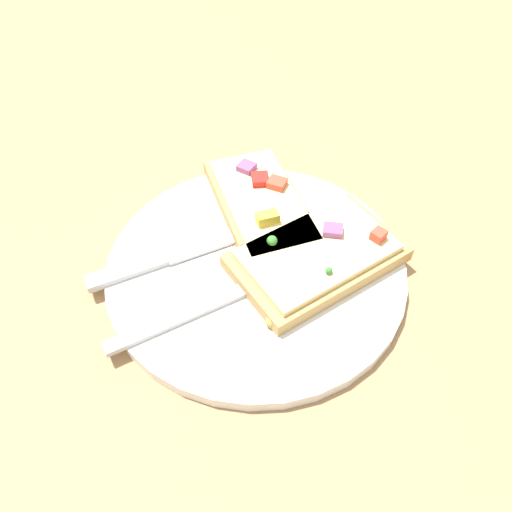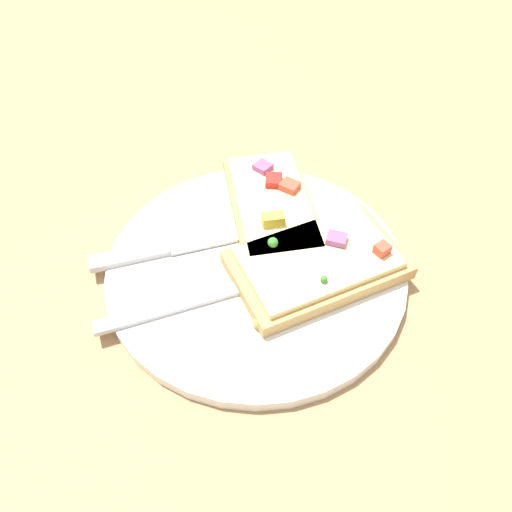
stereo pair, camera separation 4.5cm
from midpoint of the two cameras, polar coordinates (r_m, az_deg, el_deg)
name	(u,v)px [view 1 (the left image)]	position (r m, az deg, el deg)	size (l,w,h in m)	color
ground_plane	(256,271)	(0.47, -2.76, -1.94)	(4.00, 4.00, 0.00)	#9E7A51
plate	(256,267)	(0.46, -2.78, -1.47)	(0.27, 0.27, 0.01)	white
fork	(236,293)	(0.43, -5.25, -4.43)	(0.05, 0.21, 0.01)	#B7B7BC
knife	(174,255)	(0.47, -12.04, -0.04)	(0.04, 0.19, 0.01)	#B7B7BC
pizza_slice_main	(317,256)	(0.45, 4.21, -0.11)	(0.12, 0.17, 0.03)	tan
pizza_slice_corner	(262,205)	(0.50, -1.91, 5.75)	(0.16, 0.08, 0.03)	tan
crumb_scatter	(269,288)	(0.43, -1.50, -3.83)	(0.08, 0.04, 0.01)	#B09847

